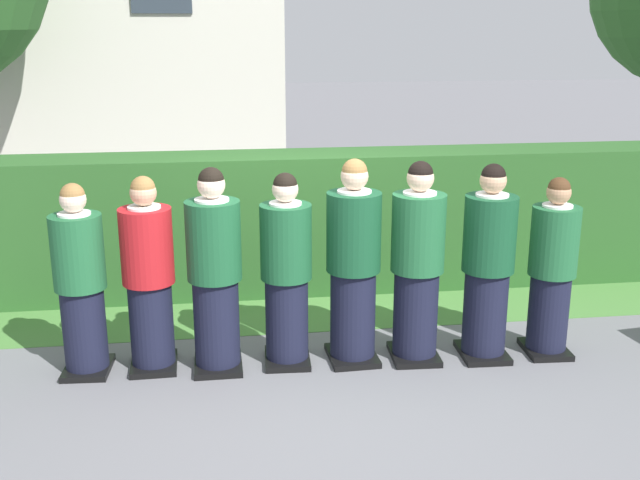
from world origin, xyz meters
TOP-DOWN VIEW (x-y plane):
  - ground_plane at (0.00, 0.00)m, footprint 60.00×60.00m
  - student_front_row_0 at (-1.89, 0.07)m, footprint 0.40×0.50m
  - student_in_red_blazer at (-1.36, 0.08)m, footprint 0.41×0.50m
  - student_front_row_2 at (-0.84, 0.00)m, footprint 0.43×0.48m
  - student_front_row_3 at (-0.27, 0.03)m, footprint 0.41×0.47m
  - student_front_row_4 at (0.28, 0.01)m, footprint 0.44×0.54m
  - student_front_row_5 at (0.80, -0.03)m, footprint 0.44×0.50m
  - student_front_row_6 at (1.38, -0.07)m, footprint 0.43×0.48m
  - student_front_row_7 at (1.93, -0.08)m, footprint 0.40×0.49m
  - hedge at (0.00, 1.86)m, footprint 11.73×0.70m
  - lawn_strip at (0.00, 1.06)m, footprint 11.73×0.90m

SIDE VIEW (x-z plane):
  - ground_plane at x=0.00m, z-range 0.00..0.00m
  - lawn_strip at x=0.00m, z-range 0.00..0.01m
  - hedge at x=0.00m, z-range 0.00..1.44m
  - student_front_row_7 at x=1.93m, z-range -0.04..1.48m
  - student_front_row_0 at x=-1.89m, z-range -0.04..1.51m
  - student_in_red_blazer at x=-1.36m, z-range -0.04..1.55m
  - student_front_row_3 at x=-0.27m, z-range -0.04..1.56m
  - student_front_row_6 at x=1.38m, z-range -0.04..1.61m
  - student_front_row_2 at x=-0.84m, z-range -0.04..1.62m
  - student_front_row_5 at x=0.80m, z-range -0.04..1.63m
  - student_front_row_4 at x=0.28m, z-range -0.04..1.66m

